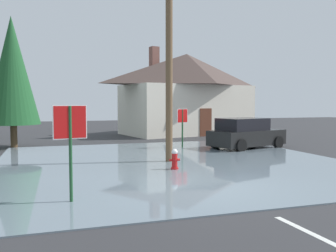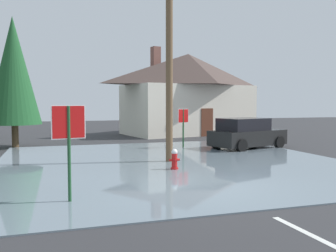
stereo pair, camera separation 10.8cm
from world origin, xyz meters
The scene contains 10 objects.
ground_plane centered at (0.00, 0.00, -0.05)m, with size 80.00×80.00×0.10m, color #2D2D30.
flood_puddle centered at (0.52, 4.48, 0.02)m, with size 13.68×13.97×0.04m, color slate.
lane_stop_bar centered at (-0.77, -1.71, 0.00)m, with size 4.32×0.30×0.01m, color silver.
stop_sign_near centered at (-3.76, -0.46, 1.70)m, with size 0.80×0.18×2.36m.
fire_hydrant centered at (0.02, 2.85, 0.38)m, with size 0.38×0.33×0.76m.
utility_pole centered at (0.38, 4.60, 4.62)m, with size 1.60×0.28×8.87m.
stop_sign_far centered at (2.48, 8.73, 1.48)m, with size 0.68×0.31×2.09m.
house centered at (5.91, 17.17, 3.19)m, with size 11.03×7.41×6.63m.
parked_car centered at (5.66, 7.69, 0.76)m, with size 4.49×2.97×1.60m.
pine_tree_short_left centered at (-6.04, 11.65, 4.10)m, with size 2.79×2.79×6.97m.
Camera 1 is at (-4.23, -9.50, 2.42)m, focal length 39.34 mm.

